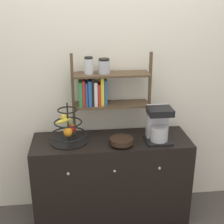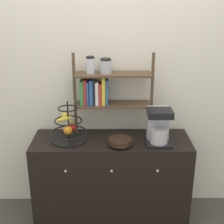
# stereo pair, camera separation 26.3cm
# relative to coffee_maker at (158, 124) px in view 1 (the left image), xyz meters

# --- Properties ---
(wall_back) EXTENTS (7.00, 0.05, 2.60)m
(wall_back) POSITION_rel_coffee_maker_xyz_m (-0.40, 0.33, 0.36)
(wall_back) COLOR silver
(wall_back) RESTS_ON ground_plane
(sideboard) EXTENTS (1.38, 0.48, 0.79)m
(sideboard) POSITION_rel_coffee_maker_xyz_m (-0.40, 0.06, -0.55)
(sideboard) COLOR black
(sideboard) RESTS_ON ground_plane
(coffee_maker) EXTENTS (0.21, 0.22, 0.31)m
(coffee_maker) POSITION_rel_coffee_maker_xyz_m (0.00, 0.00, 0.00)
(coffee_maker) COLOR black
(coffee_maker) RESTS_ON sideboard
(fruit_stand) EXTENTS (0.32, 0.32, 0.35)m
(fruit_stand) POSITION_rel_coffee_maker_xyz_m (-0.77, 0.06, -0.04)
(fruit_stand) COLOR black
(fruit_stand) RESTS_ON sideboard
(wooden_bowl) EXTENTS (0.20, 0.20, 0.06)m
(wooden_bowl) POSITION_rel_coffee_maker_xyz_m (-0.33, -0.06, -0.11)
(wooden_bowl) COLOR black
(wooden_bowl) RESTS_ON sideboard
(shelf_hutch) EXTENTS (0.70, 0.20, 0.74)m
(shelf_hutch) POSITION_rel_coffee_maker_xyz_m (-0.47, 0.18, 0.29)
(shelf_hutch) COLOR brown
(shelf_hutch) RESTS_ON sideboard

